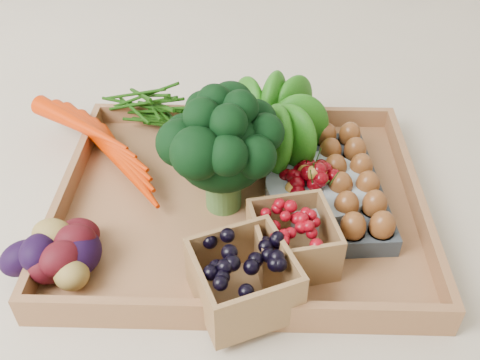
{
  "coord_description": "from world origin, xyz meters",
  "views": [
    {
      "loc": [
        0.02,
        -0.62,
        0.58
      ],
      "look_at": [
        0.0,
        0.0,
        0.06
      ],
      "focal_mm": 40.0,
      "sensor_mm": 36.0,
      "label": 1
    }
  ],
  "objects_px": {
    "tray": "(240,206)",
    "egg_carton": "(349,189)",
    "broccoli": "(223,169)",
    "cherry_bowl": "(316,192)"
  },
  "relations": [
    {
      "from": "tray",
      "to": "egg_carton",
      "type": "distance_m",
      "value": 0.17
    },
    {
      "from": "broccoli",
      "to": "cherry_bowl",
      "type": "height_order",
      "value": "broccoli"
    },
    {
      "from": "broccoli",
      "to": "cherry_bowl",
      "type": "distance_m",
      "value": 0.15
    },
    {
      "from": "broccoli",
      "to": "egg_carton",
      "type": "bearing_deg",
      "value": 7.01
    },
    {
      "from": "egg_carton",
      "to": "broccoli",
      "type": "bearing_deg",
      "value": -177.43
    },
    {
      "from": "cherry_bowl",
      "to": "egg_carton",
      "type": "distance_m",
      "value": 0.06
    },
    {
      "from": "broccoli",
      "to": "egg_carton",
      "type": "height_order",
      "value": "broccoli"
    },
    {
      "from": "tray",
      "to": "broccoli",
      "type": "xyz_separation_m",
      "value": [
        -0.03,
        -0.01,
        0.08
      ]
    },
    {
      "from": "egg_carton",
      "to": "cherry_bowl",
      "type": "bearing_deg",
      "value": -168.13
    },
    {
      "from": "cherry_bowl",
      "to": "egg_carton",
      "type": "height_order",
      "value": "cherry_bowl"
    }
  ]
}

